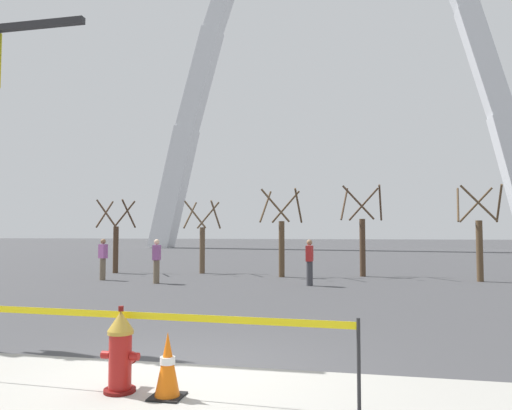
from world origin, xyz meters
name	(u,v)px	position (x,y,z in m)	size (l,w,h in m)	color
ground_plane	(192,369)	(0.00, 0.00, 0.00)	(240.00, 240.00, 0.00)	#3D3D3F
fire_hydrant	(121,352)	(-0.49, -1.09, 0.47)	(0.46, 0.48, 0.99)	#5E0F0D
caution_tape_barrier	(120,333)	(-0.54, -1.00, 0.66)	(5.54, 0.29, 0.95)	#232326
traffic_cone_by_hydrant	(168,366)	(0.11, -1.16, 0.36)	(0.36, 0.36, 0.73)	black
monument_arch	(333,56)	(0.00, 47.28, 21.59)	(43.15, 2.44, 50.00)	silver
tree_far_left	(116,240)	(-8.47, 13.82, 1.47)	(1.54, 1.55, 3.31)	#473323
tree_left_mid	(202,241)	(-4.57, 14.44, 1.44)	(1.52, 1.52, 3.25)	brown
tree_center_left	(282,238)	(-0.81, 13.43, 1.61)	(1.68, 1.69, 3.62)	brown
tree_center_right	(362,236)	(2.47, 14.36, 1.68)	(1.75, 1.76, 3.78)	#473323
tree_right_mid	(479,239)	(6.75, 13.12, 1.60)	(1.67, 1.68, 3.60)	brown
pedestrian_walking_left	(310,262)	(0.62, 10.43, 0.82)	(0.24, 0.36, 1.59)	#38383D
pedestrian_standing_center	(157,261)	(-4.86, 10.05, 0.82)	(0.22, 0.35, 1.59)	brown
pedestrian_walking_right	(103,259)	(-7.38, 10.77, 0.82)	(0.39, 0.32, 1.59)	brown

